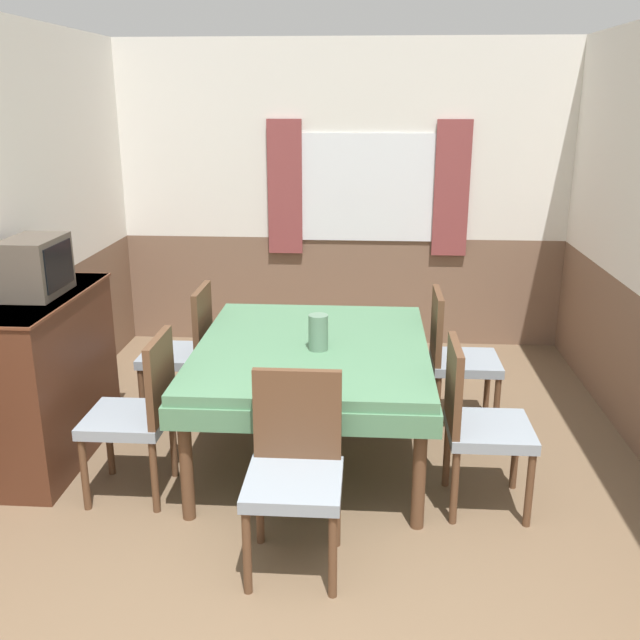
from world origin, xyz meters
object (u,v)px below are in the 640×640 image
Objects in this scene: sideboard at (47,377)px; tv at (35,267)px; chair_right_far at (455,354)px; chair_head_near at (295,465)px; vase at (318,332)px; chair_right_near at (477,420)px; dining_table at (313,360)px; chair_left_far at (185,348)px; chair_left_near at (139,410)px.

tv reaches higher than sideboard.
tv reaches higher than chair_right_far.
chair_right_far is at bearing -120.31° from chair_head_near.
vase is at bearing -55.48° from chair_right_far.
chair_right_far is 1.01m from chair_right_near.
dining_table is 1.81× the size of chair_right_far.
dining_table is 0.23m from vase.
tv reaches higher than vase.
chair_right_near is at bearing -8.62° from sideboard.
chair_head_near is 1.98m from tv.
chair_right_far is (0.91, 0.50, -0.12)m from dining_table.
dining_table is 1.81× the size of chair_right_near.
chair_left_far and chair_left_near have the same top height.
chair_right_far is at bearing 13.48° from tv.
chair_right_far and chair_left_near have the same top height.
chair_right_far is 1.82m from chair_left_far.
sideboard is (-2.50, 0.38, 0.02)m from chair_right_near.
chair_left_near is at bearing -90.00° from chair_right_near.
chair_left_far reaches higher than dining_table.
sideboard reaches higher than chair_right_far.
tv is at bearing 59.12° from chair_left_near.
dining_table is at bearing 4.52° from sideboard.
chair_left_near is (-1.82, -1.01, 0.00)m from chair_right_far.
chair_right_far is 2.12× the size of tv.
tv is (-0.00, 0.03, 0.67)m from sideboard.
sideboard is 2.66× the size of tv.
sideboard is at bearing -75.85° from chair_right_far.
chair_head_near is at bearing -92.46° from vase.
tv reaches higher than chair_head_near.
chair_left_near is (0.00, -1.01, 0.00)m from chair_left_far.
sideboard reaches higher than chair_right_near.
tv reaches higher than chair_left_near.
tv is at bearing -176.57° from dining_table.
chair_left_near is at bearing -61.00° from chair_right_far.
chair_right_far reaches higher than dining_table.
sideboard is at bearing -178.85° from vase.
dining_table is 1.81× the size of chair_head_near.
dining_table is at bearing -119.00° from chair_left_far.
sideboard is at bearing -98.62° from chair_right_near.
tv is 2.09× the size of vase.
dining_table is 1.05m from chair_right_far.
chair_head_near and chair_left_far have the same top height.
tv is 1.67m from vase.
chair_left_far is 1.14m from tv.
chair_right_far is 4.43× the size of vase.
tv is (-1.59, -0.10, 0.57)m from dining_table.
chair_left_near is at bearing -156.61° from vase.
chair_head_near is (0.00, -1.05, -0.12)m from dining_table.
dining_table is 3.83× the size of tv.
sideboard reaches higher than chair_left_near.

